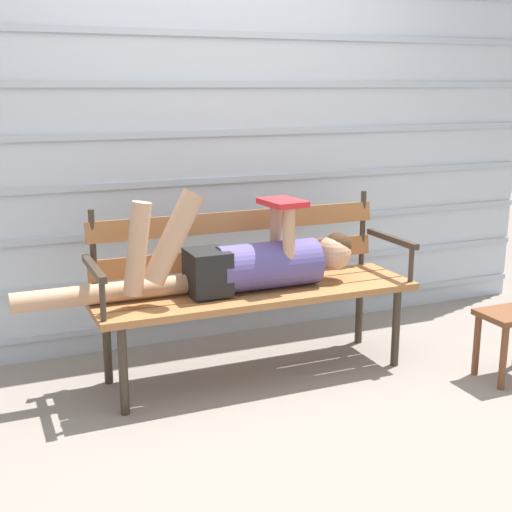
{
  "coord_description": "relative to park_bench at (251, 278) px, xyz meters",
  "views": [
    {
      "loc": [
        -1.36,
        -3.05,
        1.51
      ],
      "look_at": [
        0.0,
        0.15,
        0.66
      ],
      "focal_mm": 48.51,
      "sensor_mm": 36.0,
      "label": 1
    }
  ],
  "objects": [
    {
      "name": "park_bench",
      "position": [
        0.0,
        0.0,
        0.0
      ],
      "size": [
        1.72,
        0.51,
        0.92
      ],
      "color": "#9E6638",
      "rests_on": "ground"
    },
    {
      "name": "reclining_person",
      "position": [
        -0.09,
        -0.07,
        0.12
      ],
      "size": [
        1.78,
        0.27,
        0.56
      ],
      "color": "#514784"
    },
    {
      "name": "ground_plane",
      "position": [
        -0.0,
        -0.22,
        -0.52
      ],
      "size": [
        12.0,
        12.0,
        0.0
      ],
      "primitive_type": "plane",
      "color": "gray"
    },
    {
      "name": "house_siding",
      "position": [
        -0.0,
        0.61,
        0.59
      ],
      "size": [
        4.57,
        0.08,
        2.21
      ],
      "color": "#B2BCC6",
      "rests_on": "ground"
    }
  ]
}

